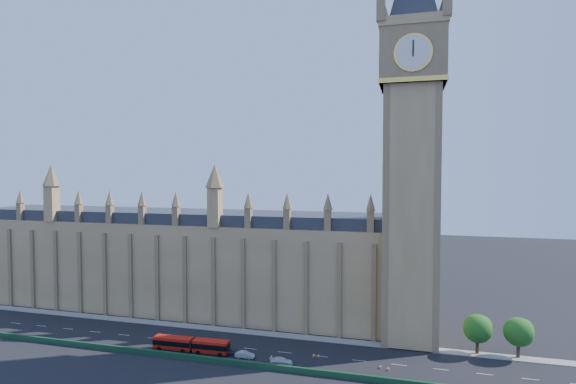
% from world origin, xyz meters
% --- Properties ---
extents(ground, '(400.00, 400.00, 0.00)m').
position_xyz_m(ground, '(0.00, 0.00, 0.00)').
color(ground, black).
rests_on(ground, ground).
extents(palace_westminster, '(120.00, 20.00, 28.00)m').
position_xyz_m(palace_westminster, '(-25.00, 22.00, 13.86)').
color(palace_westminster, '#A0844D').
rests_on(palace_westminster, ground).
extents(elizabeth_tower, '(20.59, 20.59, 105.00)m').
position_xyz_m(elizabeth_tower, '(38.00, 13.99, 54.56)').
color(elizabeth_tower, '#A0844D').
rests_on(elizabeth_tower, ground).
extents(bridge_parapet, '(160.00, 0.60, 1.20)m').
position_xyz_m(bridge_parapet, '(0.00, -9.00, 0.60)').
color(bridge_parapet, '#1E4C2D').
rests_on(bridge_parapet, ground).
extents(kerb_north, '(160.00, 3.00, 0.16)m').
position_xyz_m(kerb_north, '(0.00, 9.50, 0.08)').
color(kerb_north, gray).
rests_on(kerb_north, ground).
extents(tree_east_near, '(6.00, 6.00, 8.50)m').
position_xyz_m(tree_east_near, '(52.22, 10.08, 5.64)').
color(tree_east_near, '#382619').
rests_on(tree_east_near, ground).
extents(tree_east_far, '(6.00, 6.00, 8.50)m').
position_xyz_m(tree_east_far, '(60.22, 10.08, 5.64)').
color(tree_east_far, '#382619').
rests_on(tree_east_far, ground).
extents(red_bus, '(17.14, 3.21, 2.90)m').
position_xyz_m(red_bus, '(-7.72, -4.95, 1.53)').
color(red_bus, red).
rests_on(red_bus, ground).
extents(car_grey, '(4.15, 1.88, 1.38)m').
position_xyz_m(car_grey, '(1.68, -4.25, 0.69)').
color(car_grey, '#393A40').
rests_on(car_grey, ground).
extents(car_silver, '(4.17, 1.68, 1.35)m').
position_xyz_m(car_silver, '(4.67, -4.91, 0.67)').
color(car_silver, '#B0B4B8').
rests_on(car_silver, ground).
extents(car_white, '(4.79, 2.18, 1.36)m').
position_xyz_m(car_white, '(12.94, -5.95, 0.68)').
color(car_white, silver).
rests_on(car_white, ground).
extents(cone_a, '(0.44, 0.44, 0.68)m').
position_xyz_m(cone_a, '(19.55, -0.64, 0.33)').
color(cone_a, black).
rests_on(cone_a, ground).
extents(cone_b, '(0.53, 0.53, 0.71)m').
position_xyz_m(cone_b, '(32.43, -2.68, 0.35)').
color(cone_b, black).
rests_on(cone_b, ground).
extents(cone_c, '(0.61, 0.61, 0.74)m').
position_xyz_m(cone_c, '(18.52, -0.83, 0.36)').
color(cone_c, black).
rests_on(cone_c, ground).
extents(cone_d, '(0.48, 0.48, 0.72)m').
position_xyz_m(cone_d, '(34.00, -3.25, 0.35)').
color(cone_d, black).
rests_on(cone_d, ground).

